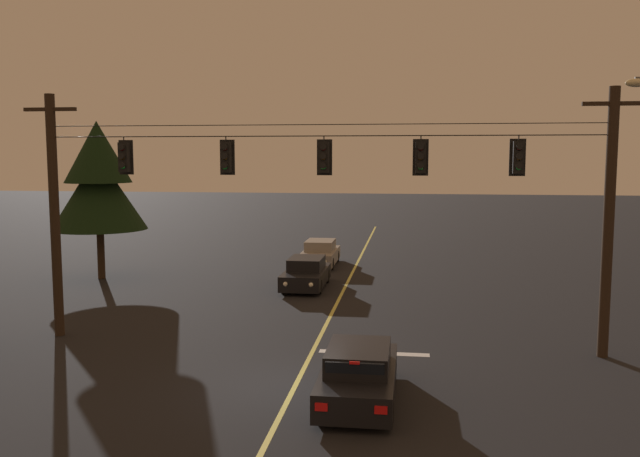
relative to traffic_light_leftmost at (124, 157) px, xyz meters
The scene contains 13 objects.
ground_plane 9.53m from the traffic_light_leftmost, 31.99° to the right, with size 180.00×180.00×0.00m, color black.
lane_centre_stripe 10.57m from the traffic_light_leftmost, 43.82° to the left, with size 0.14×60.00×0.01m, color #D1C64C.
stop_bar_paint 10.16m from the traffic_light_leftmost, ahead, with size 3.40×0.36×0.01m, color silver.
signal_span_assembly 6.53m from the traffic_light_leftmost, ahead, with size 19.35×0.32×8.06m.
traffic_light_leftmost is the anchor object (origin of this frame).
traffic_light_left_inner 3.40m from the traffic_light_leftmost, ahead, with size 0.48×0.41×1.22m.
traffic_light_centre 6.53m from the traffic_light_leftmost, ahead, with size 0.48×0.41×1.22m.
traffic_light_right_inner 9.51m from the traffic_light_leftmost, ahead, with size 0.48×0.41×1.22m.
traffic_light_rightmost 12.39m from the traffic_light_leftmost, ahead, with size 0.48×0.41×1.22m.
car_waiting_near_lane 10.66m from the traffic_light_leftmost, 29.61° to the right, with size 1.80×4.33×1.39m.
car_oncoming_lead 11.58m from the traffic_light_leftmost, 64.02° to the left, with size 1.80×4.42×1.39m.
car_oncoming_trailing 16.94m from the traffic_light_leftmost, 74.55° to the left, with size 1.80×4.42×1.39m.
tree_verge_near 11.75m from the traffic_light_leftmost, 120.43° to the left, with size 4.61×4.61×7.74m.
Camera 1 is at (2.95, -16.49, 6.05)m, focal length 37.04 mm.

